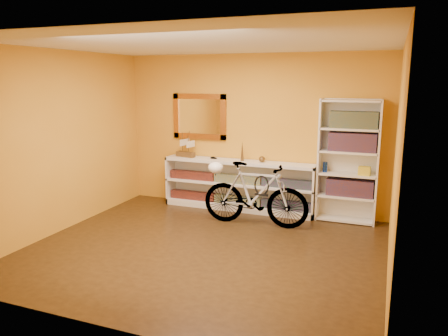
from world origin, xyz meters
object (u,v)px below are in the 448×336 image
at_px(console_unit, 238,185).
at_px(bicycle, 255,194).
at_px(helmet, 216,168).
at_px(bookcase, 348,162).

relative_size(console_unit, bicycle, 1.57).
relative_size(bicycle, helmet, 7.01).
bearing_deg(bookcase, bicycle, -150.81).
bearing_deg(console_unit, helmet, -99.83).
height_order(bookcase, helmet, bookcase).
xyz_separation_m(bookcase, bicycle, (-1.26, -0.70, -0.46)).
relative_size(bookcase, helmet, 8.05).
bearing_deg(bicycle, bookcase, -63.32).
distance_m(bookcase, bicycle, 1.51).
height_order(console_unit, bookcase, bookcase).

